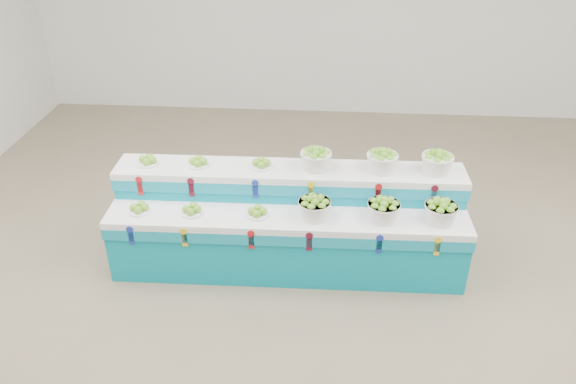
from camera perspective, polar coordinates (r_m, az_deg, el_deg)
The scene contains 14 objects.
ground at distance 5.51m, azimuth 5.76°, elevation -12.15°, with size 10.00×10.00×0.00m, color #74634D.
display_stand at distance 5.80m, azimuth 0.00°, elevation -3.06°, with size 3.62×0.93×1.02m, color #078FA8, non-canonical shape.
plate_lower_left at distance 5.74m, azimuth -14.91°, elevation -1.54°, with size 0.22×0.22×0.10m, color white.
plate_lower_mid at distance 5.60m, azimuth -9.77°, elevation -1.74°, with size 0.22×0.22×0.10m, color white.
plate_lower_right at distance 5.50m, azimuth -3.13°, elevation -1.98°, with size 0.22×0.22×0.10m, color white.
basket_lower_left at distance 5.43m, azimuth 2.71°, elevation -1.58°, with size 0.32×0.32×0.24m, color silver, non-canonical shape.
basket_lower_mid at distance 5.47m, azimuth 9.70°, elevation -1.78°, with size 0.32×0.32×0.24m, color silver, non-canonical shape.
basket_lower_right at distance 5.56m, azimuth 15.31°, elevation -1.92°, with size 0.32×0.32×0.24m, color silver, non-canonical shape.
plate_upper_left at distance 5.96m, azimuth -14.09°, elevation 3.19°, with size 0.22×0.22×0.10m, color white.
plate_upper_mid at distance 5.83m, azimuth -9.13°, elevation 3.11°, with size 0.22×0.22×0.10m, color white.
plate_upper_right at distance 5.73m, azimuth -2.74°, elevation 2.96°, with size 0.22×0.22×0.10m, color white.
basket_upper_left at distance 5.67m, azimuth 2.86°, elevation 3.40°, with size 0.32×0.32×0.24m, color silver, non-canonical shape.
basket_upper_mid at distance 5.71m, azimuth 9.57°, elevation 3.18°, with size 0.32×0.32×0.24m, color silver, non-canonical shape.
basket_upper_right at distance 5.79m, azimuth 14.96°, elevation 2.97°, with size 0.32×0.32×0.24m, color silver, non-canonical shape.
Camera 1 is at (-0.24, -4.04, 3.74)m, focal length 34.90 mm.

